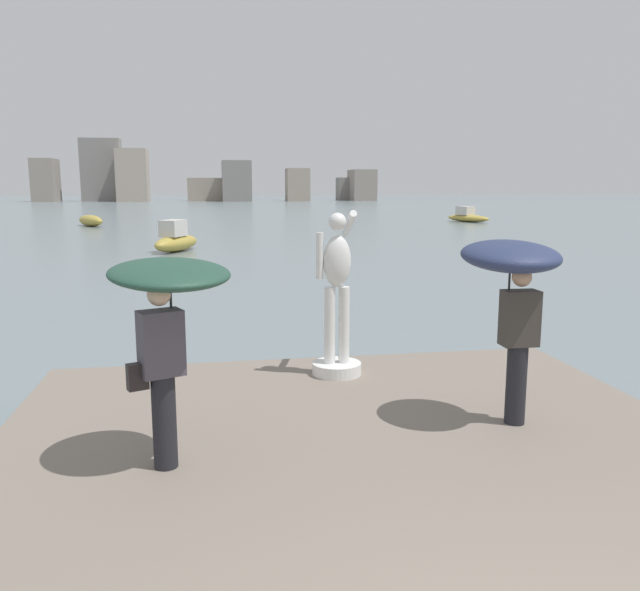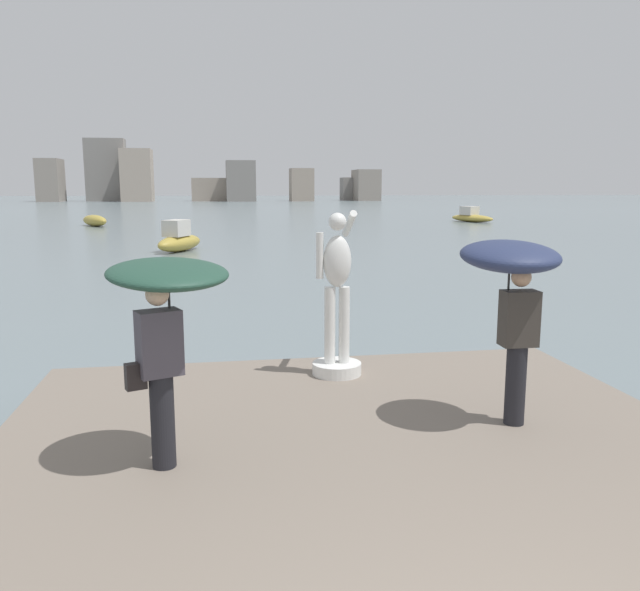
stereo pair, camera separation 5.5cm
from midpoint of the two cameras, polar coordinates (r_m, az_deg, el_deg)
name	(u,v)px [view 2 (the right image)]	position (r m, az deg, el deg)	size (l,w,h in m)	color
ground_plane	(237,233)	(41.70, -7.47, 5.57)	(400.00, 400.00, 0.00)	slate
pier	(417,582)	(4.96, 9.04, -24.19)	(7.41, 10.64, 0.40)	slate
statue_white_figure	(337,309)	(8.64, 1.72, -1.23)	(0.68, 0.90, 2.26)	white
onlooker_left	(165,304)	(5.85, -13.51, -0.71)	(1.43, 1.44, 1.96)	black
onlooker_right	(512,278)	(7.00, 17.15, 1.56)	(1.07, 1.10, 2.05)	black
boat_near	(95,221)	(52.21, -19.64, 6.39)	(2.95, 4.01, 0.86)	#B2993D
boat_far	(179,240)	(30.40, -12.55, 4.92)	(2.51, 3.77, 1.48)	#B2993D
boat_rightward	(471,217)	(56.87, 13.53, 6.92)	(3.03, 5.03, 1.34)	#B2993D
distant_skyline	(193,180)	(142.85, -11.34, 10.21)	(73.42, 12.38, 13.36)	gray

